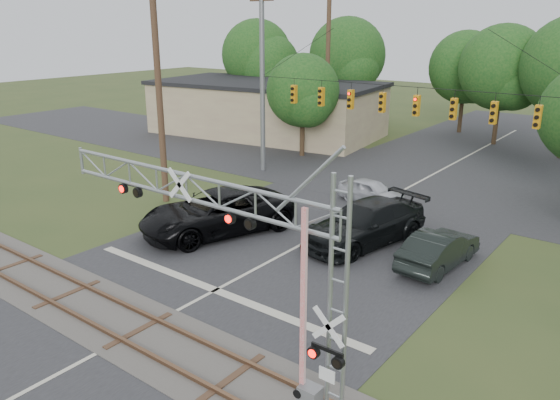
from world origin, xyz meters
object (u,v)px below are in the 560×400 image
Objects in this scene: traffic_signal_span at (415,97)px; car_dark at (365,223)px; crossing_gantry at (238,255)px; sedan_silver at (372,192)px; pickup_black at (217,212)px; commercial_building at (266,108)px.

traffic_signal_span is 3.02× the size of car_dark.
crossing_gantry is 0.50× the size of traffic_signal_span.
car_dark reaches higher than sedan_silver.
pickup_black reaches higher than sedan_silver.
commercial_building is (-21.84, 28.30, -1.72)m from crossing_gantry.
commercial_building is (-16.80, 11.80, 1.64)m from sedan_silver.
crossing_gantry is at bearing -155.75° from sedan_silver.
commercial_building is (-19.27, 17.04, 1.36)m from car_dark.
traffic_signal_span is at bearing 101.67° from crossing_gantry.
pickup_black is 6.83m from car_dark.
crossing_gantry is 35.79m from commercial_building.
traffic_signal_span reaches higher than pickup_black.
commercial_building is (-13.16, 20.09, 1.29)m from pickup_black.
crossing_gantry is at bearing -78.33° from traffic_signal_span.
crossing_gantry is at bearing -63.89° from car_dark.
crossing_gantry is 18.81m from traffic_signal_span.
traffic_signal_span is 5.03× the size of sedan_silver.
traffic_signal_span is 5.46m from sedan_silver.
traffic_signal_span reaches higher than commercial_building.
car_dark is 5.80m from sedan_silver.
traffic_signal_span is at bearing -36.39° from commercial_building.
traffic_signal_span is (-3.79, 18.36, 1.61)m from crossing_gantry.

